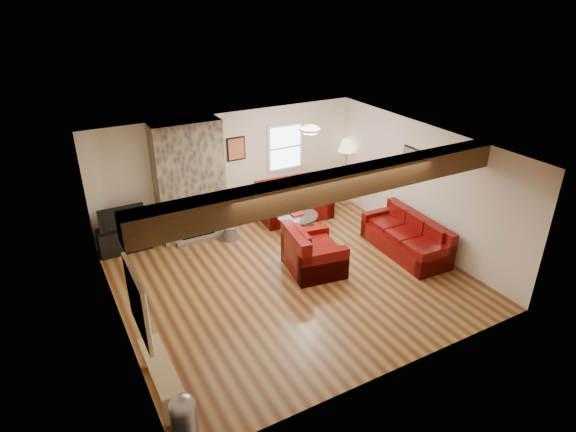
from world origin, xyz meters
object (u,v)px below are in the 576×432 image
sofa_three (406,235)px  loveseat (294,200)px  tv_cabinet (125,239)px  coffee_table (297,224)px  floor_lamp (347,149)px  armchair_red (314,249)px  television (121,217)px

sofa_three → loveseat: bearing=-152.2°
tv_cabinet → loveseat: bearing=-4.5°
coffee_table → floor_lamp: (1.82, 0.84, 1.17)m
coffee_table → floor_lamp: size_ratio=0.56×
armchair_red → floor_lamp: bearing=-36.6°
sofa_three → tv_cabinet: (-4.93, 2.79, -0.12)m
sofa_three → coffee_table: (-1.50, 1.76, -0.16)m
television → floor_lamp: 5.29m
tv_cabinet → floor_lamp: floor_lamp is taller
sofa_three → loveseat: (-1.15, 2.49, 0.05)m
loveseat → tv_cabinet: size_ratio=1.58×
floor_lamp → sofa_three: bearing=-97.0°
armchair_red → floor_lamp: floor_lamp is taller
armchair_red → television: bearing=58.8°
sofa_three → floor_lamp: floor_lamp is taller
loveseat → armchair_red: bearing=-105.9°
coffee_table → television: (-3.43, 1.03, 0.54)m
sofa_three → coffee_table: bearing=-136.5°
sofa_three → television: bearing=-116.5°
loveseat → sofa_three: bearing=-60.7°
coffee_table → armchair_red: bearing=-107.4°
loveseat → coffee_table: size_ratio=1.78×
floor_lamp → television: bearing=177.9°
sofa_three → floor_lamp: 2.80m
television → floor_lamp: (5.25, -0.19, 0.63)m
tv_cabinet → television: bearing=0.0°
television → floor_lamp: floor_lamp is taller
loveseat → floor_lamp: 1.76m
sofa_three → television: size_ratio=2.22×
tv_cabinet → television: 0.51m
loveseat → tv_cabinet: (-3.78, 0.30, -0.17)m
coffee_table → tv_cabinet: bearing=163.3°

